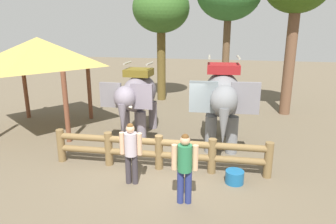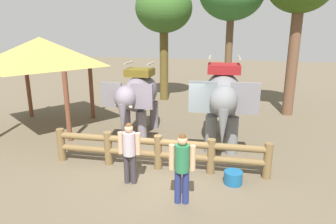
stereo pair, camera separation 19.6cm
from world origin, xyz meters
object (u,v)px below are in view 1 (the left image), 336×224
(elephant_center, at_px, (222,97))
(tourist_man_in_blue, at_px, (185,164))
(log_fence, at_px, (159,150))
(thatched_shelter, at_px, (38,53))
(tourist_woman_in_black, at_px, (131,149))
(tree_far_right, at_px, (161,10))
(elephant_near_left, at_px, (137,96))
(feed_bucket, at_px, (235,177))

(elephant_center, bearing_deg, tourist_man_in_blue, -99.98)
(tourist_man_in_blue, bearing_deg, log_fence, 121.40)
(thatched_shelter, bearing_deg, tourist_man_in_blue, -34.13)
(tourist_woman_in_black, bearing_deg, tourist_man_in_blue, -23.19)
(tourist_man_in_blue, distance_m, tree_far_right, 11.45)
(elephant_near_left, distance_m, feed_bucket, 5.02)
(elephant_near_left, height_order, feed_bucket, elephant_near_left)
(elephant_near_left, xyz_separation_m, tourist_man_in_blue, (2.48, -4.35, -0.55))
(tourist_woman_in_black, bearing_deg, tree_far_right, 98.08)
(elephant_center, xyz_separation_m, thatched_shelter, (-7.19, 0.47, 1.35))
(tourist_woman_in_black, height_order, thatched_shelter, thatched_shelter)
(log_fence, height_order, elephant_center, elephant_center)
(elephant_near_left, distance_m, tourist_man_in_blue, 5.03)
(tourist_woman_in_black, relative_size, thatched_shelter, 0.38)
(tree_far_right, distance_m, feed_bucket, 11.07)
(log_fence, height_order, thatched_shelter, thatched_shelter)
(elephant_near_left, bearing_deg, thatched_shelter, 179.16)
(elephant_center, distance_m, tree_far_right, 8.02)
(elephant_center, bearing_deg, feed_bucket, -79.28)
(thatched_shelter, distance_m, tree_far_right, 7.17)
(tree_far_right, bearing_deg, feed_bucket, -65.65)
(elephant_near_left, relative_size, tourist_man_in_blue, 1.83)
(elephant_near_left, bearing_deg, tourist_man_in_blue, -60.27)
(feed_bucket, bearing_deg, elephant_center, 100.72)
(log_fence, height_order, elephant_near_left, elephant_near_left)
(tourist_woman_in_black, height_order, tourist_man_in_blue, tourist_man_in_blue)
(elephant_near_left, xyz_separation_m, tree_far_right, (-0.44, 6.02, 3.32))
(tourist_woman_in_black, distance_m, thatched_shelter, 6.56)
(elephant_near_left, bearing_deg, elephant_center, -7.37)
(elephant_center, relative_size, tree_far_right, 0.58)
(tourist_man_in_blue, bearing_deg, tourist_woman_in_black, 156.81)
(elephant_near_left, xyz_separation_m, tourist_woman_in_black, (0.93, -3.68, -0.58))
(elephant_center, xyz_separation_m, feed_bucket, (0.51, -2.69, -1.60))
(tree_far_right, bearing_deg, log_fence, -77.67)
(elephant_center, height_order, thatched_shelter, thatched_shelter)
(elephant_near_left, height_order, tourist_man_in_blue, elephant_near_left)
(log_fence, distance_m, tree_far_right, 9.87)
(thatched_shelter, height_order, feed_bucket, thatched_shelter)
(tourist_man_in_blue, height_order, tree_far_right, tree_far_right)
(feed_bucket, bearing_deg, thatched_shelter, 157.69)
(thatched_shelter, height_order, tree_far_right, tree_far_right)
(tree_far_right, bearing_deg, tourist_woman_in_black, -81.92)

